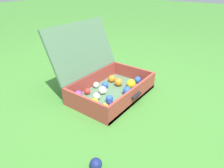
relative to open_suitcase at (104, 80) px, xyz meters
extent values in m
plane|color=#3D7A2D|center=(-0.07, -0.11, -0.12)|extent=(16.00, 16.00, 0.00)
cube|color=#4C7051|center=(0.00, -0.08, -0.11)|extent=(0.67, 0.44, 0.03)
cube|color=#9E3D33|center=(-0.32, -0.08, -0.05)|extent=(0.02, 0.44, 0.14)
cube|color=#9E3D33|center=(0.33, -0.08, -0.05)|extent=(0.02, 0.44, 0.14)
cube|color=#9E3D33|center=(0.00, -0.29, -0.05)|extent=(0.63, 0.02, 0.14)
cube|color=#9E3D33|center=(0.00, 0.13, -0.05)|extent=(0.63, 0.02, 0.14)
cube|color=#4C7051|center=(0.00, 0.22, 0.22)|extent=(0.67, 0.19, 0.41)
cube|color=black|center=(0.00, -0.31, -0.04)|extent=(0.11, 0.02, 0.02)
sphere|color=red|center=(-0.13, 0.07, -0.07)|extent=(0.05, 0.05, 0.05)
sphere|color=orange|center=(0.13, -0.05, -0.06)|extent=(0.07, 0.07, 0.07)
sphere|color=yellow|center=(-0.24, -0.20, -0.06)|extent=(0.06, 0.06, 0.06)
sphere|color=navy|center=(-0.17, -0.18, -0.07)|extent=(0.05, 0.05, 0.05)
sphere|color=yellow|center=(0.17, -0.16, -0.06)|extent=(0.08, 0.08, 0.08)
sphere|color=orange|center=(0.16, 0.04, -0.06)|extent=(0.06, 0.06, 0.06)
sphere|color=white|center=(-0.01, 0.08, -0.07)|extent=(0.05, 0.05, 0.05)
sphere|color=blue|center=(0.03, 0.02, -0.07)|extent=(0.06, 0.06, 0.06)
sphere|color=yellow|center=(-0.23, -0.09, -0.06)|extent=(0.06, 0.06, 0.06)
sphere|color=blue|center=(0.28, -0.16, -0.07)|extent=(0.06, 0.06, 0.06)
sphere|color=white|center=(-0.06, -0.03, -0.06)|extent=(0.07, 0.07, 0.07)
sphere|color=purple|center=(-0.23, 0.08, -0.06)|extent=(0.07, 0.07, 0.07)
sphere|color=red|center=(0.28, -0.23, -0.07)|extent=(0.05, 0.05, 0.05)
sphere|color=white|center=(-0.15, -0.04, -0.07)|extent=(0.06, 0.06, 0.06)
sphere|color=blue|center=(0.05, -0.19, -0.06)|extent=(0.07, 0.07, 0.07)
sphere|color=blue|center=(-0.12, -0.14, -0.07)|extent=(0.06, 0.06, 0.06)
sphere|color=navy|center=(-0.63, -0.44, -0.09)|extent=(0.06, 0.06, 0.06)
camera|label=1|loc=(-1.16, -0.93, 0.74)|focal=32.32mm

